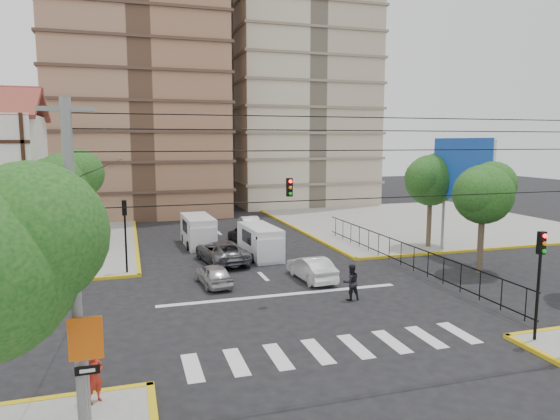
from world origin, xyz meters
name	(u,v)px	position (x,y,z in m)	size (l,w,h in m)	color
ground	(289,302)	(0.00, 0.00, 0.00)	(160.00, 160.00, 0.00)	black
sidewalk_ne	(417,221)	(20.00, 20.00, 0.07)	(26.00, 26.00, 0.15)	gray
crosswalk_stripes	(337,349)	(0.00, -6.00, 0.01)	(12.00, 2.40, 0.01)	silver
stop_line	(282,295)	(0.00, 1.20, 0.01)	(13.00, 0.40, 0.01)	silver
tower_beige	(297,16)	(14.00, 40.00, 24.00)	(17.00, 16.00, 48.00)	tan
park_fence	(401,267)	(9.00, 4.50, 0.00)	(0.10, 22.50, 1.66)	black
billboard	(462,171)	(14.45, 6.00, 6.00)	(0.36, 6.20, 8.10)	slate
tree_park_a	(484,192)	(13.08, 2.01, 5.01)	(4.41, 3.60, 6.83)	#473828
tree_park_c	(432,178)	(14.09, 9.01, 5.34)	(4.65, 3.80, 7.25)	#473828
tree_tudor	(65,180)	(-11.90, 16.01, 5.22)	(5.39, 4.40, 7.43)	#473828
traffic_light_se	(540,267)	(7.80, -7.80, 3.11)	(0.28, 0.22, 4.40)	black
traffic_light_nw	(125,224)	(-7.80, 7.80, 3.11)	(0.28, 0.22, 4.40)	black
traffic_light_hanging	(304,189)	(0.00, -2.04, 5.90)	(18.00, 9.12, 0.92)	black
utility_pole_sw	(74,264)	(-9.00, -9.00, 4.77)	(1.40, 0.28, 9.00)	slate
district_sign	(86,349)	(-8.80, -9.24, 2.45)	(0.90, 0.12, 3.20)	slate
van_right_lane	(261,243)	(1.11, 9.66, 1.07)	(2.22, 5.00, 2.20)	silver
van_left_lane	(199,232)	(-2.48, 14.84, 1.12)	(2.19, 5.19, 2.31)	silver
car_silver_front_left	(214,275)	(-3.14, 4.05, 0.62)	(1.45, 3.62, 1.23)	#AFAEB3
car_white_front_right	(311,268)	(2.48, 3.44, 0.70)	(1.48, 4.25, 1.40)	white
car_grey_mid_left	(222,252)	(-1.75, 9.07, 0.75)	(2.50, 5.43, 1.51)	#5B5D63
car_silver_rear_left	(204,226)	(-1.29, 20.26, 0.62)	(1.73, 4.25, 1.23)	#B7B6BB
car_darkgrey_mid_right	(242,234)	(1.11, 15.49, 0.64)	(1.52, 3.77, 1.28)	#29292C
car_white_rear_right	(249,224)	(2.71, 20.01, 0.70)	(1.49, 4.27, 1.41)	white
pedestrian_sw_corner	(94,377)	(-8.75, -7.78, 0.97)	(0.60, 0.39, 1.64)	#A9271A
pedestrian_crosswalk	(351,282)	(3.10, -0.61, 0.93)	(0.90, 0.70, 1.86)	black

